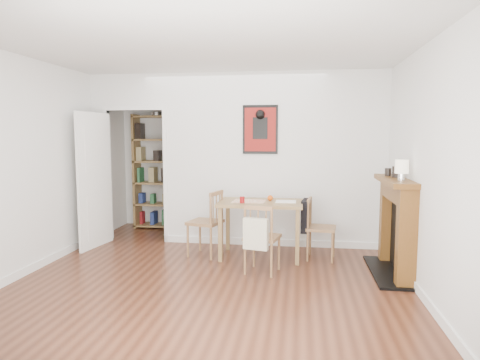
# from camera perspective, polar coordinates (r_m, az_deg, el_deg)

# --- Properties ---
(ground) EXTENTS (5.20, 5.20, 0.00)m
(ground) POSITION_cam_1_polar(r_m,az_deg,el_deg) (5.37, -3.10, -12.12)
(ground) COLOR #592F1C
(ground) RESTS_ON ground
(room_shell) EXTENTS (5.20, 5.20, 5.20)m
(room_shell) POSITION_cam_1_polar(r_m,az_deg,el_deg) (6.42, 0.03, 2.70)
(room_shell) COLOR silver
(room_shell) RESTS_ON ground
(dining_table) EXTENTS (1.13, 0.72, 0.77)m
(dining_table) POSITION_cam_1_polar(r_m,az_deg,el_deg) (5.83, 2.76, -3.78)
(dining_table) COLOR olive
(dining_table) RESTS_ON ground
(chair_left) EXTENTS (0.56, 0.56, 0.91)m
(chair_left) POSITION_cam_1_polar(r_m,az_deg,el_deg) (5.97, -4.68, -5.73)
(chair_left) COLOR olive
(chair_left) RESTS_ON ground
(chair_right) EXTENTS (0.52, 0.47, 0.83)m
(chair_right) POSITION_cam_1_polar(r_m,az_deg,el_deg) (5.88, 10.58, -6.26)
(chair_right) COLOR olive
(chair_right) RESTS_ON ground
(chair_front) EXTENTS (0.51, 0.55, 0.85)m
(chair_front) POSITION_cam_1_polar(r_m,az_deg,el_deg) (5.23, 2.95, -7.70)
(chair_front) COLOR olive
(chair_front) RESTS_ON ground
(bookshelf) EXTENTS (0.86, 0.34, 2.03)m
(bookshelf) POSITION_cam_1_polar(r_m,az_deg,el_deg) (7.80, -10.83, 1.02)
(bookshelf) COLOR olive
(bookshelf) RESTS_ON ground
(fireplace) EXTENTS (0.45, 1.25, 1.16)m
(fireplace) POSITION_cam_1_polar(r_m,az_deg,el_deg) (5.48, 20.24, -5.45)
(fireplace) COLOR brown
(fireplace) RESTS_ON ground
(red_glass) EXTENTS (0.07, 0.07, 0.09)m
(red_glass) POSITION_cam_1_polar(r_m,az_deg,el_deg) (5.68, 0.30, -2.65)
(red_glass) COLOR maroon
(red_glass) RESTS_ON dining_table
(orange_fruit) EXTENTS (0.08, 0.08, 0.08)m
(orange_fruit) POSITION_cam_1_polar(r_m,az_deg,el_deg) (5.89, 4.05, -2.40)
(orange_fruit) COLOR #D64F0B
(orange_fruit) RESTS_ON dining_table
(placemat) EXTENTS (0.45, 0.35, 0.00)m
(placemat) POSITION_cam_1_polar(r_m,az_deg,el_deg) (5.83, 1.22, -2.84)
(placemat) COLOR #EEE4C4
(placemat) RESTS_ON dining_table
(notebook) EXTENTS (0.27, 0.20, 0.01)m
(notebook) POSITION_cam_1_polar(r_m,az_deg,el_deg) (5.80, 6.13, -2.87)
(notebook) COLOR white
(notebook) RESTS_ON dining_table
(mantel_lamp) EXTENTS (0.15, 0.15, 0.24)m
(mantel_lamp) POSITION_cam_1_polar(r_m,az_deg,el_deg) (5.09, 20.76, 1.52)
(mantel_lamp) COLOR silver
(mantel_lamp) RESTS_ON fireplace
(ceramic_jar_a) EXTENTS (0.11, 0.11, 0.13)m
(ceramic_jar_a) POSITION_cam_1_polar(r_m,az_deg,el_deg) (5.51, 20.17, 1.03)
(ceramic_jar_a) COLOR black
(ceramic_jar_a) RESTS_ON fireplace
(ceramic_jar_b) EXTENTS (0.08, 0.08, 0.10)m
(ceramic_jar_b) POSITION_cam_1_polar(r_m,az_deg,el_deg) (5.67, 19.13, 1.02)
(ceramic_jar_b) COLOR black
(ceramic_jar_b) RESTS_ON fireplace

